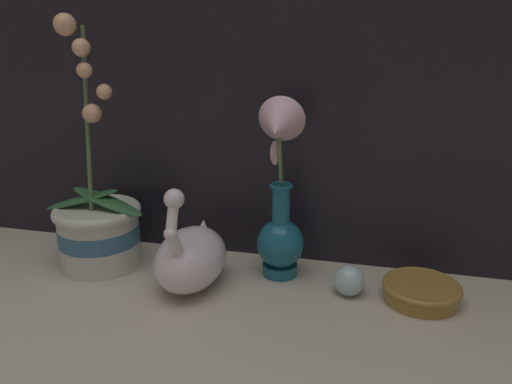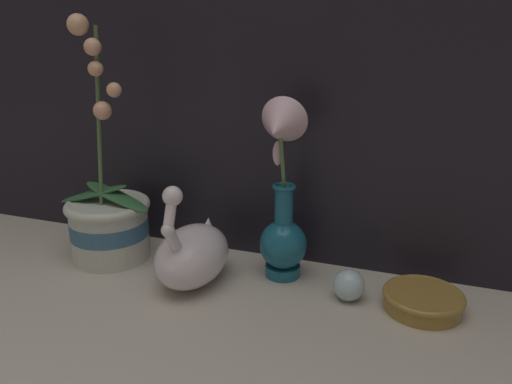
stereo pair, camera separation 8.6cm
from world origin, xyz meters
name	(u,v)px [view 2 (the right image)]	position (x,y,z in m)	size (l,w,h in m)	color
ground_plane	(213,323)	(0.00, 0.00, 0.00)	(2.80, 2.80, 0.00)	#BCB2A3
orchid_potted_plant	(109,219)	(-0.30, 0.15, 0.08)	(0.21, 0.17, 0.48)	beige
swan_figurine	(193,252)	(-0.09, 0.12, 0.06)	(0.12, 0.20, 0.21)	white
blue_vase	(282,207)	(0.06, 0.18, 0.14)	(0.09, 0.12, 0.34)	#195B75
glass_sphere	(349,285)	(0.19, 0.15, 0.03)	(0.06, 0.06, 0.06)	silver
amber_dish	(423,299)	(0.31, 0.15, 0.02)	(0.13, 0.13, 0.03)	olive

